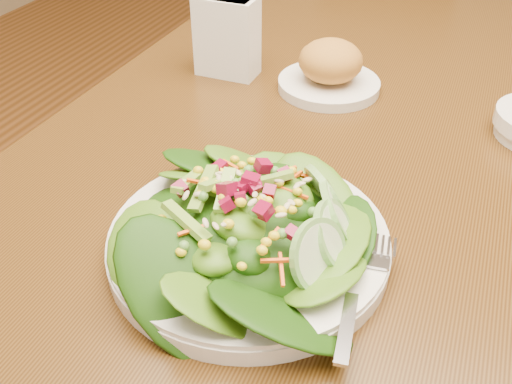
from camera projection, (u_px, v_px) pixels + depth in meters
dining_table at (373, 185)px, 0.86m from camera, size 0.90×1.40×0.75m
chair_far at (400, 27)px, 1.76m from camera, size 0.58×0.58×0.96m
salad_plate at (258, 230)px, 0.58m from camera, size 0.29×0.29×0.08m
bread_plate at (330, 70)px, 0.88m from camera, size 0.16×0.16×0.08m
napkin_holder at (227, 34)px, 0.90m from camera, size 0.10×0.05×0.13m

